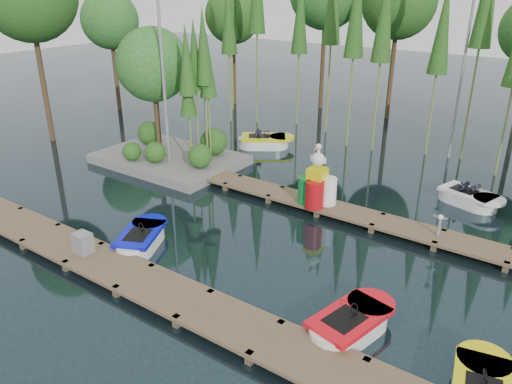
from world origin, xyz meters
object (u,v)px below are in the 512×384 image
Objects in this scene: island at (164,90)px; boat_red at (350,325)px; boat_yellow_far at (264,142)px; yellow_barrel at (310,189)px; utility_cabinet at (83,243)px; boat_blue at (141,239)px; drum_cluster at (317,187)px.

island reaches higher than boat_red.
boat_yellow_far is (-9.45, 10.27, 0.04)m from boat_red.
island reaches higher than yellow_barrel.
boat_yellow_far reaches higher than utility_cabinet.
boat_yellow_far is 4.79× the size of utility_cabinet.
boat_yellow_far is at bearing 145.30° from boat_red.
island reaches higher than boat_blue.
utility_cabinet is at bearing -119.73° from drum_cluster.
drum_cluster is (-3.86, 5.31, 0.71)m from boat_red.
island is at bearing -135.72° from boat_yellow_far.
boat_red is at bearing -25.45° from boat_blue.
yellow_barrel is at bearing 140.25° from boat_red.
boat_yellow_far is 7.13m from yellow_barrel.
drum_cluster reaches higher than utility_cabinet.
yellow_barrel is at bearing -56.33° from boat_yellow_far.
yellow_barrel is 0.41× the size of drum_cluster.
drum_cluster is (0.34, -0.16, 0.20)m from yellow_barrel.
boat_red is 7.93m from utility_cabinet.
utility_cabinet is 7.86m from yellow_barrel.
utility_cabinet reaches higher than boat_blue.
boat_blue is 7.09m from boat_red.
boat_yellow_far is at bearing 58.12° from island.
boat_yellow_far is (2.50, 4.01, -2.89)m from island.
island reaches higher than utility_cabinet.
boat_yellow_far is at bearing 78.02° from boat_blue.
island reaches higher than boat_yellow_far.
boat_red is 13.96m from boat_yellow_far.
boat_red is 6.60m from drum_cluster.
yellow_barrel is (-4.20, 5.47, 0.51)m from boat_red.
boat_blue is 0.97× the size of boat_red.
island is at bearing 165.04° from boat_red.
boat_blue is (4.85, -6.20, -2.95)m from island.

